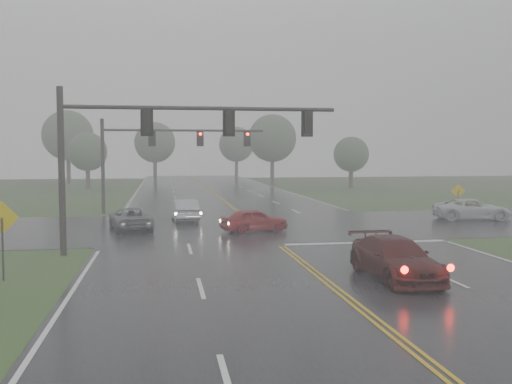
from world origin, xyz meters
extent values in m
plane|color=#304A20|center=(0.00, 0.00, 0.00)|extent=(180.00, 180.00, 0.00)
cube|color=black|center=(0.00, 20.00, 0.00)|extent=(18.00, 160.00, 0.02)
cube|color=black|center=(0.00, 22.00, 0.00)|extent=(120.00, 14.00, 0.02)
cube|color=silver|center=(4.50, 14.40, 0.00)|extent=(8.50, 0.50, 0.01)
imported|color=#3C0C0B|center=(2.63, 6.35, 0.00)|extent=(2.25, 5.20, 1.49)
imported|color=maroon|center=(-0.50, 19.37, 0.00)|extent=(4.17, 2.43, 1.33)
imported|color=#ADAFB5|center=(-4.31, 25.30, 0.00)|extent=(1.88, 4.55, 1.46)
imported|color=#585A60|center=(-7.69, 21.62, 0.00)|extent=(3.03, 5.01, 1.30)
imported|color=silver|center=(15.19, 22.75, 0.00)|extent=(5.48, 3.19, 1.44)
cylinder|color=black|center=(-10.20, 13.34, 3.78)|extent=(0.29, 0.29, 7.55)
cylinder|color=black|center=(-10.20, 13.34, 6.71)|extent=(0.19, 0.19, 0.84)
cylinder|color=black|center=(-3.91, 13.34, 6.66)|extent=(12.58, 0.19, 0.19)
cube|color=black|center=(-6.43, 13.34, 6.03)|extent=(0.36, 0.29, 1.10)
cube|color=black|center=(-6.43, 13.51, 6.03)|extent=(0.58, 0.03, 1.31)
cube|color=black|center=(-2.65, 13.34, 6.03)|extent=(0.36, 0.29, 1.10)
cube|color=black|center=(-2.65, 13.51, 6.03)|extent=(0.58, 0.03, 1.31)
cube|color=black|center=(1.12, 13.34, 6.03)|extent=(0.36, 0.29, 1.10)
cube|color=black|center=(1.12, 13.51, 6.03)|extent=(0.58, 0.03, 1.31)
cylinder|color=black|center=(-10.20, 31.14, 3.58)|extent=(0.28, 0.28, 7.16)
cylinder|color=black|center=(-10.20, 31.14, 6.37)|extent=(0.18, 0.18, 0.80)
cylinder|color=black|center=(-4.07, 31.14, 6.32)|extent=(12.26, 0.18, 0.18)
cube|color=black|center=(-6.52, 31.14, 5.72)|extent=(0.34, 0.28, 1.04)
cube|color=black|center=(-6.52, 31.30, 5.72)|extent=(0.55, 0.03, 1.24)
cylinder|color=#FF0C05|center=(-6.52, 30.98, 6.05)|extent=(0.22, 0.06, 0.22)
cube|color=black|center=(-2.84, 31.14, 5.72)|extent=(0.34, 0.28, 1.04)
cube|color=black|center=(-2.84, 31.30, 5.72)|extent=(0.55, 0.03, 1.24)
cylinder|color=#FF0C05|center=(-2.84, 30.98, 6.05)|extent=(0.22, 0.06, 0.22)
cube|color=black|center=(0.84, 31.14, 5.72)|extent=(0.34, 0.28, 1.04)
cube|color=black|center=(0.84, 31.30, 5.72)|extent=(0.55, 0.03, 1.24)
cylinder|color=#FF0C05|center=(0.84, 30.98, 6.05)|extent=(0.22, 0.06, 0.22)
cylinder|color=black|center=(-11.47, 8.38, 1.14)|extent=(0.08, 0.08, 2.29)
cube|color=gold|center=(-11.47, 8.41, 2.29)|extent=(1.20, 0.18, 1.20)
cylinder|color=black|center=(14.59, 23.62, 0.98)|extent=(0.07, 0.07, 1.95)
cube|color=gold|center=(14.59, 23.65, 1.95)|extent=(1.03, 0.12, 1.03)
cylinder|color=#352A22|center=(-15.01, 60.65, 1.37)|extent=(0.55, 0.55, 2.73)
sphere|color=#395236|center=(-15.01, 60.65, 4.70)|extent=(4.86, 4.86, 4.86)
cylinder|color=#352A22|center=(9.85, 67.47, 1.93)|extent=(0.57, 0.57, 3.86)
sphere|color=#395236|center=(9.85, 67.47, 6.65)|extent=(6.87, 6.87, 6.87)
cylinder|color=#352A22|center=(-6.92, 77.63, 1.79)|extent=(0.59, 0.59, 3.58)
sphere|color=#395236|center=(-6.92, 77.63, 6.17)|extent=(6.37, 6.37, 6.37)
cylinder|color=#352A22|center=(18.12, 56.98, 1.27)|extent=(0.54, 0.54, 2.55)
sphere|color=#395236|center=(18.12, 56.98, 4.38)|extent=(4.53, 4.53, 4.53)
cylinder|color=#352A22|center=(-19.33, 73.36, 2.06)|extent=(0.59, 0.59, 4.12)
sphere|color=#395236|center=(-19.33, 73.36, 7.09)|extent=(7.32, 7.32, 7.32)
cylinder|color=#352A22|center=(7.25, 87.67, 1.75)|extent=(0.59, 0.59, 3.50)
sphere|color=#395236|center=(7.25, 87.67, 6.04)|extent=(6.23, 6.23, 6.23)
camera|label=1|loc=(-5.73, -13.16, 4.64)|focal=40.00mm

